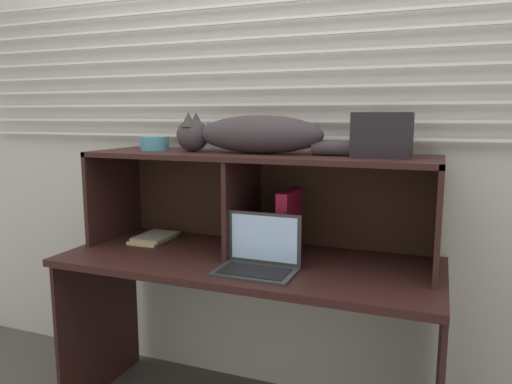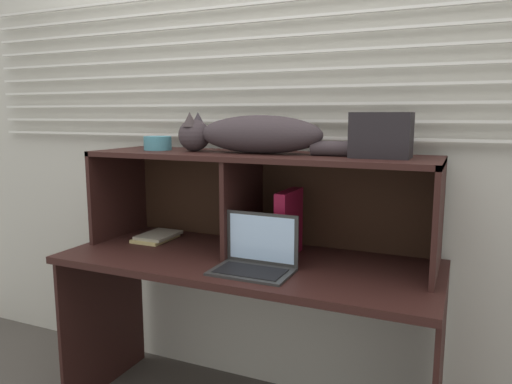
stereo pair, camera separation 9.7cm
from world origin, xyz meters
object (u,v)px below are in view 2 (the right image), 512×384
(laptop, at_px, (256,258))
(small_basket, at_px, (158,143))
(cat, at_px, (252,135))
(storage_box, at_px, (381,135))
(book_stack, at_px, (157,237))
(binder_upright, at_px, (289,224))

(laptop, height_order, small_basket, small_basket)
(cat, bearing_deg, small_basket, 180.00)
(small_basket, bearing_deg, storage_box, 0.00)
(laptop, bearing_deg, cat, 116.89)
(cat, relative_size, book_stack, 4.27)
(laptop, relative_size, binder_upright, 1.07)
(binder_upright, distance_m, small_basket, 0.72)
(binder_upright, bearing_deg, storage_box, 0.00)
(laptop, xyz_separation_m, book_stack, (-0.62, 0.23, -0.03))
(binder_upright, bearing_deg, book_stack, -179.96)
(book_stack, relative_size, small_basket, 1.70)
(cat, distance_m, binder_upright, 0.40)
(laptop, height_order, storage_box, storage_box)
(laptop, distance_m, book_stack, 0.66)
(book_stack, height_order, storage_box, storage_box)
(laptop, relative_size, small_basket, 2.37)
(laptop, xyz_separation_m, binder_upright, (0.05, 0.23, 0.09))
(book_stack, bearing_deg, laptop, -20.20)
(cat, relative_size, laptop, 3.06)
(binder_upright, xyz_separation_m, small_basket, (-0.65, 0.00, 0.32))
(book_stack, bearing_deg, cat, 0.05)
(cat, xyz_separation_m, storage_box, (0.53, 0.00, 0.01))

